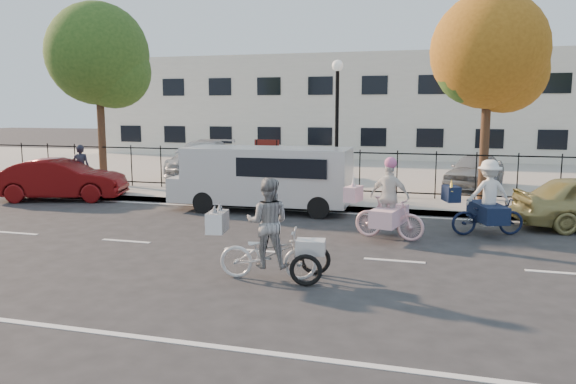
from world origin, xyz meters
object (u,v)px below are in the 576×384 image
(lot_car_b, at_px, (271,162))
(lot_car_d, at_px, (475,171))
(red_sedan, at_px, (61,180))
(lamppost, at_px, (337,104))
(white_van, at_px, (264,176))
(zebra_trike, at_px, (268,240))
(lot_car_c, at_px, (301,165))
(unicorn_bike, at_px, (388,209))
(bull_bike, at_px, (487,205))
(pedestrian, at_px, (81,168))
(lot_car_a, at_px, (202,158))

(lot_car_b, height_order, lot_car_d, lot_car_b)
(red_sedan, height_order, lot_car_b, lot_car_b)
(lamppost, height_order, white_van, lamppost)
(zebra_trike, bearing_deg, lot_car_c, 3.52)
(zebra_trike, distance_m, unicorn_bike, 4.03)
(lamppost, height_order, lot_car_c, lamppost)
(bull_bike, height_order, lot_car_b, bull_bike)
(lamppost, bearing_deg, pedestrian, -172.08)
(zebra_trike, bearing_deg, white_van, 10.41)
(zebra_trike, distance_m, lot_car_c, 12.38)
(white_van, bearing_deg, zebra_trike, -72.83)
(zebra_trike, distance_m, lot_car_b, 13.13)
(bull_bike, height_order, lot_car_d, bull_bike)
(lot_car_a, bearing_deg, lot_car_c, -15.99)
(zebra_trike, bearing_deg, pedestrian, 42.69)
(bull_bike, xyz_separation_m, lot_car_b, (-7.85, 7.82, 0.10))
(red_sedan, relative_size, lot_car_c, 1.09)
(lot_car_c, bearing_deg, red_sedan, -141.00)
(lamppost, bearing_deg, white_van, -126.15)
(white_van, bearing_deg, bull_bike, -16.30)
(zebra_trike, bearing_deg, red_sedan, 47.05)
(unicorn_bike, xyz_separation_m, lot_car_d, (2.23, 8.25, 0.06))
(lot_car_a, distance_m, lot_car_b, 3.16)
(unicorn_bike, bearing_deg, bull_bike, -52.04)
(bull_bike, relative_size, white_van, 0.38)
(lot_car_c, bearing_deg, lot_car_b, 160.82)
(red_sedan, bearing_deg, lot_car_b, -57.19)
(lot_car_a, height_order, lot_car_d, lot_car_a)
(bull_bike, relative_size, lot_car_a, 0.40)
(zebra_trike, xyz_separation_m, bull_bike, (3.91, 4.70, 0.02))
(bull_bike, bearing_deg, white_van, 56.79)
(bull_bike, height_order, pedestrian, bull_bike)
(zebra_trike, height_order, lot_car_c, zebra_trike)
(bull_bike, distance_m, white_van, 6.26)
(red_sedan, distance_m, lot_car_b, 8.12)
(lamppost, xyz_separation_m, lot_car_a, (-6.63, 4.22, -2.24))
(white_van, distance_m, lot_car_b, 6.50)
(bull_bike, relative_size, lot_car_b, 0.42)
(lot_car_c, bearing_deg, pedestrian, -146.82)
(unicorn_bike, bearing_deg, white_van, 68.17)
(white_van, distance_m, lot_car_d, 8.29)
(pedestrian, distance_m, lot_car_c, 8.11)
(lamppost, height_order, unicorn_bike, lamppost)
(zebra_trike, relative_size, unicorn_bike, 1.10)
(pedestrian, height_order, lot_car_a, pedestrian)
(bull_bike, xyz_separation_m, lot_car_a, (-11.00, 8.10, 0.15))
(lamppost, relative_size, bull_bike, 2.17)
(zebra_trike, height_order, lot_car_a, zebra_trike)
(pedestrian, bearing_deg, lot_car_d, 177.98)
(lamppost, xyz_separation_m, pedestrian, (-8.68, -1.21, -2.16))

